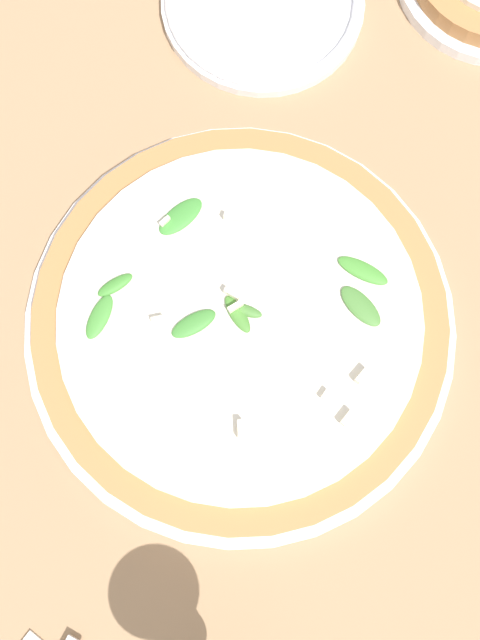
% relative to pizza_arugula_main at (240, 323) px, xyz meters
% --- Properties ---
extents(ground_plane, '(6.00, 6.00, 0.00)m').
position_rel_pizza_arugula_main_xyz_m(ground_plane, '(-0.01, -0.03, -0.02)').
color(ground_plane, '#9E7A56').
extents(pizza_arugula_main, '(0.36, 0.36, 0.05)m').
position_rel_pizza_arugula_main_xyz_m(pizza_arugula_main, '(0.00, 0.00, 0.00)').
color(pizza_arugula_main, white).
rests_on(pizza_arugula_main, ground_plane).
extents(side_plate_white, '(0.19, 0.19, 0.02)m').
position_rel_pizza_arugula_main_xyz_m(side_plate_white, '(-0.22, -0.22, -0.01)').
color(side_plate_white, white).
rests_on(side_plate_white, ground_plane).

